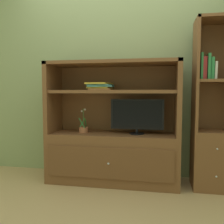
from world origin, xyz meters
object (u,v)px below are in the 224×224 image
object	(u,v)px
upright_book_row	(208,68)
tv_monitor	(137,115)
potted_plant	(83,129)
magazine_stack	(100,86)
bookshelf_tall	(213,133)
media_console	(113,143)

from	to	relation	value
upright_book_row	tv_monitor	bearing A→B (deg)	-179.10
tv_monitor	potted_plant	xyz separation A→B (m)	(-0.63, -0.01, -0.17)
magazine_stack	upright_book_row	world-z (taller)	upright_book_row
potted_plant	bookshelf_tall	distance (m)	1.45
potted_plant	upright_book_row	xyz separation A→B (m)	(1.37, 0.02, 0.69)
upright_book_row	media_console	bearing A→B (deg)	179.66
potted_plant	bookshelf_tall	size ratio (longest dim) A/B	0.16
tv_monitor	upright_book_row	size ratio (longest dim) A/B	2.14
potted_plant	magazine_stack	size ratio (longest dim) A/B	0.78
magazine_stack	upright_book_row	distance (m)	1.18
potted_plant	bookshelf_tall	xyz separation A→B (m)	(1.45, 0.03, -0.01)
tv_monitor	bookshelf_tall	xyz separation A→B (m)	(0.82, 0.02, -0.18)
media_console	potted_plant	xyz separation A→B (m)	(-0.35, -0.02, 0.16)
bookshelf_tall	upright_book_row	world-z (taller)	bookshelf_tall
media_console	bookshelf_tall	xyz separation A→B (m)	(1.10, 0.00, 0.15)
tv_monitor	upright_book_row	xyz separation A→B (m)	(0.74, 0.01, 0.52)
media_console	potted_plant	size ratio (longest dim) A/B	5.31
potted_plant	bookshelf_tall	world-z (taller)	bookshelf_tall
magazine_stack	media_console	bearing A→B (deg)	2.31
upright_book_row	magazine_stack	bearing A→B (deg)	179.99
tv_monitor	upright_book_row	bearing A→B (deg)	0.90
media_console	magazine_stack	world-z (taller)	media_console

